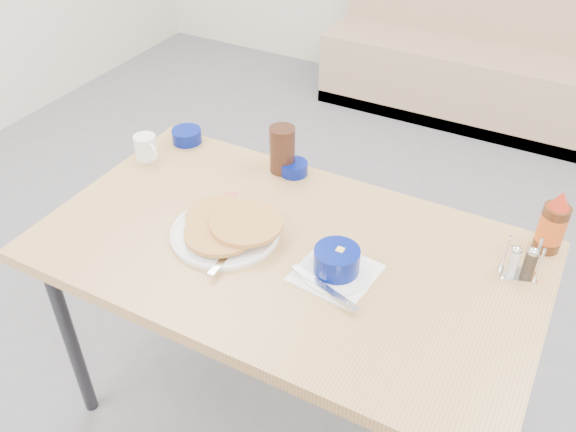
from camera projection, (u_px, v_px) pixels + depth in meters
The scene contains 11 objects.
booth_bench at pixel (483, 60), 3.72m from camera, with size 1.90×0.56×1.22m.
dining_table at pixel (286, 263), 1.75m from camera, with size 1.40×0.80×0.76m.
pancake_plate at pixel (227, 228), 1.74m from camera, with size 0.32×0.33×0.06m.
coffee_mug at pixel (146, 147), 2.05m from camera, with size 0.11×0.07×0.08m.
grits_setting at pixel (336, 264), 1.60m from camera, with size 0.22×0.23×0.08m.
creamer_bowl at pixel (187, 136), 2.15m from camera, with size 0.10×0.10×0.05m.
butter_bowl at pixel (294, 168), 1.99m from camera, with size 0.09×0.09×0.04m.
amber_tumbler at pixel (282, 149), 1.97m from camera, with size 0.08×0.08×0.16m, color black.
condiment_caddy at pixel (521, 264), 1.59m from camera, with size 0.11×0.08×0.11m.
syrup_bottle at pixel (553, 225), 1.65m from camera, with size 0.07×0.07×0.19m.
sugar_wrapper at pixel (231, 195), 1.90m from camera, with size 0.04×0.03×0.00m, color #D1454E.
Camera 1 is at (0.62, -0.89, 1.87)m, focal length 38.00 mm.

